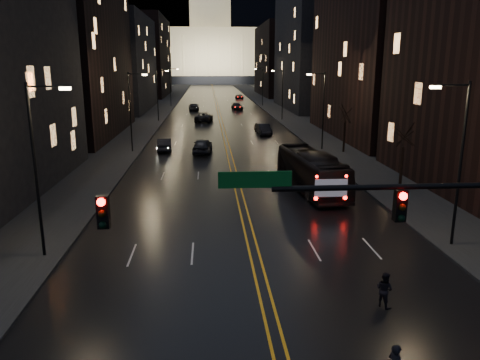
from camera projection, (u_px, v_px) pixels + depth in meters
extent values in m
cube|color=black|center=(215.00, 98.00, 141.37)|extent=(20.00, 320.00, 0.02)
cube|color=black|center=(168.00, 98.00, 140.41)|extent=(8.00, 320.00, 0.16)
cube|color=black|center=(261.00, 97.00, 142.30)|extent=(8.00, 320.00, 0.16)
cube|color=orange|center=(215.00, 98.00, 141.37)|extent=(0.62, 320.00, 0.01)
cube|color=black|center=(68.00, 32.00, 63.00)|extent=(12.00, 30.00, 28.00)
cube|color=black|center=(120.00, 63.00, 100.76)|extent=(12.00, 34.00, 20.00)
cube|color=black|center=(147.00, 57.00, 146.75)|extent=(12.00, 40.00, 24.00)
cube|color=black|center=(313.00, 49.00, 102.87)|extent=(12.00, 34.00, 26.00)
cube|color=black|center=(279.00, 60.00, 149.83)|extent=(12.00, 40.00, 22.00)
cube|color=black|center=(211.00, 79.00, 257.08)|extent=(90.00, 50.00, 4.00)
cube|color=#E9CC87|center=(211.00, 52.00, 253.71)|extent=(80.00, 36.00, 24.00)
cylinder|color=beige|center=(210.00, 14.00, 248.89)|extent=(22.00, 22.00, 16.00)
cylinder|color=black|center=(465.00, 186.00, 14.39)|extent=(12.00, 0.18, 0.18)
cube|color=black|center=(103.00, 212.00, 13.79)|extent=(0.35, 0.30, 1.00)
cube|color=black|center=(400.00, 206.00, 14.40)|extent=(0.35, 0.30, 1.00)
sphere|color=#FF0705|center=(101.00, 202.00, 13.53)|extent=(0.24, 0.24, 0.24)
sphere|color=#FF0705|center=(403.00, 196.00, 14.14)|extent=(0.24, 0.24, 0.24)
cube|color=#053F14|center=(255.00, 180.00, 13.88)|extent=(2.20, 0.06, 0.50)
cylinder|color=black|center=(460.00, 167.00, 24.85)|extent=(0.16, 0.16, 9.00)
cylinder|color=black|center=(453.00, 85.00, 23.75)|extent=(1.80, 0.10, 0.10)
cube|color=#FFD999|center=(435.00, 87.00, 23.72)|extent=(0.50, 0.25, 0.15)
cylinder|color=black|center=(36.00, 174.00, 23.37)|extent=(0.16, 0.16, 9.00)
cylinder|color=black|center=(46.00, 86.00, 22.39)|extent=(1.80, 0.10, 0.10)
cube|color=#FFD999|center=(65.00, 88.00, 22.48)|extent=(0.50, 0.25, 0.15)
cylinder|color=black|center=(323.00, 112.00, 53.90)|extent=(0.16, 0.16, 9.00)
cylinder|color=black|center=(317.00, 74.00, 52.80)|extent=(1.80, 0.10, 0.10)
cube|color=#FFD999|center=(309.00, 74.00, 52.76)|extent=(0.50, 0.25, 0.15)
cylinder|color=black|center=(130.00, 113.00, 52.41)|extent=(0.16, 0.16, 9.00)
cylinder|color=black|center=(136.00, 74.00, 51.44)|extent=(1.80, 0.10, 0.10)
cube|color=#FFD999|center=(145.00, 75.00, 51.52)|extent=(0.50, 0.25, 0.15)
cylinder|color=black|center=(282.00, 95.00, 82.94)|extent=(0.16, 0.16, 9.00)
cylinder|color=black|center=(278.00, 70.00, 81.85)|extent=(1.80, 0.10, 0.10)
cube|color=#FFD999|center=(273.00, 71.00, 81.81)|extent=(0.50, 0.25, 0.15)
cylinder|color=black|center=(157.00, 96.00, 81.46)|extent=(0.16, 0.16, 9.00)
cylinder|color=black|center=(162.00, 70.00, 80.48)|extent=(1.80, 0.10, 0.10)
cube|color=#FFD999|center=(167.00, 71.00, 80.57)|extent=(0.50, 0.25, 0.15)
cylinder|color=black|center=(263.00, 87.00, 111.99)|extent=(0.16, 0.16, 9.00)
cylinder|color=black|center=(259.00, 69.00, 110.89)|extent=(1.80, 0.10, 0.10)
cube|color=#FFD999|center=(255.00, 69.00, 110.86)|extent=(0.50, 0.25, 0.15)
cylinder|color=black|center=(170.00, 87.00, 110.50)|extent=(0.16, 0.16, 9.00)
cylinder|color=black|center=(174.00, 69.00, 109.53)|extent=(1.80, 0.10, 0.10)
cube|color=#FFD999|center=(177.00, 69.00, 109.61)|extent=(0.50, 0.25, 0.15)
cylinder|color=black|center=(401.00, 168.00, 37.27)|extent=(0.24, 0.24, 3.50)
cylinder|color=black|center=(344.00, 138.00, 52.76)|extent=(0.24, 0.24, 3.50)
imported|color=black|center=(311.00, 171.00, 37.06)|extent=(3.79, 11.47, 3.14)
imported|color=black|center=(202.00, 146.00, 53.01)|extent=(2.45, 5.16, 1.70)
imported|color=black|center=(164.00, 144.00, 54.38)|extent=(1.98, 4.71, 1.51)
imported|color=black|center=(204.00, 117.00, 82.01)|extent=(3.43, 6.19, 1.64)
imported|color=black|center=(194.00, 107.00, 102.21)|extent=(2.48, 5.40, 1.53)
imported|color=black|center=(264.00, 129.00, 66.81)|extent=(1.83, 4.77, 1.55)
imported|color=black|center=(260.00, 127.00, 70.72)|extent=(1.73, 3.89, 1.30)
imported|color=black|center=(237.00, 107.00, 103.44)|extent=(2.64, 5.13, 1.42)
imported|color=black|center=(239.00, 97.00, 135.60)|extent=(2.21, 4.78, 1.33)
imported|color=black|center=(384.00, 289.00, 19.34)|extent=(0.76, 0.85, 1.54)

